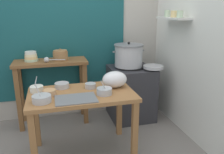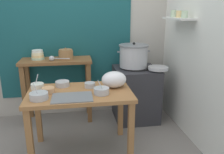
% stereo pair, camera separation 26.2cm
% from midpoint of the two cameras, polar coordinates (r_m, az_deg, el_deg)
% --- Properties ---
extents(ground_plane, '(9.00, 9.00, 0.00)m').
position_cam_midpoint_polar(ground_plane, '(2.80, -10.03, -17.72)').
color(ground_plane, gray).
extents(wall_back, '(4.40, 0.12, 2.60)m').
position_cam_midpoint_polar(wall_back, '(3.43, -11.48, 11.83)').
color(wall_back, '#B2ADA3').
rests_on(wall_back, ground).
extents(wall_right, '(0.30, 3.20, 2.60)m').
position_cam_midpoint_polar(wall_right, '(2.97, 16.62, 10.73)').
color(wall_right, silver).
rests_on(wall_right, ground).
extents(prep_table, '(1.10, 0.66, 0.72)m').
position_cam_midpoint_polar(prep_table, '(2.50, -10.44, -6.26)').
color(prep_table, '#9E6B3D').
rests_on(prep_table, ground).
extents(back_shelf_table, '(0.96, 0.40, 0.90)m').
position_cam_midpoint_polar(back_shelf_table, '(3.28, -16.94, 0.09)').
color(back_shelf_table, brown).
rests_on(back_shelf_table, ground).
extents(stove_block, '(0.60, 0.61, 0.78)m').
position_cam_midpoint_polar(stove_block, '(3.38, 2.46, -3.93)').
color(stove_block, '#2D2D33').
rests_on(stove_block, ground).
extents(steamer_pot, '(0.46, 0.41, 0.35)m').
position_cam_midpoint_polar(steamer_pot, '(3.24, 1.80, 5.34)').
color(steamer_pot, '#B7BABF').
rests_on(steamer_pot, stove_block).
extents(clay_pot, '(0.20, 0.20, 0.16)m').
position_cam_midpoint_polar(clay_pot, '(3.21, -14.93, 5.18)').
color(clay_pot, olive).
rests_on(clay_pot, back_shelf_table).
extents(bowl_stack_enamel, '(0.17, 0.17, 0.13)m').
position_cam_midpoint_polar(bowl_stack_enamel, '(3.26, -21.61, 4.66)').
color(bowl_stack_enamel, '#B7D1AD').
rests_on(bowl_stack_enamel, back_shelf_table).
extents(ladle, '(0.27, 0.10, 0.07)m').
position_cam_midpoint_polar(ladle, '(3.12, -18.03, 4.06)').
color(ladle, '#B7BABF').
rests_on(ladle, back_shelf_table).
extents(serving_tray, '(0.40, 0.28, 0.01)m').
position_cam_midpoint_polar(serving_tray, '(2.30, -12.18, -5.36)').
color(serving_tray, slate).
rests_on(serving_tray, prep_table).
extents(plastic_bag, '(0.28, 0.21, 0.18)m').
position_cam_midpoint_polar(plastic_bag, '(2.56, -2.28, -0.65)').
color(plastic_bag, white).
rests_on(plastic_bag, prep_table).
extents(wide_pan, '(0.27, 0.27, 0.04)m').
position_cam_midpoint_polar(wide_pan, '(3.18, 7.86, 2.44)').
color(wide_pan, '#B7BABF').
rests_on(wide_pan, stove_block).
extents(prep_bowl_0, '(0.12, 0.12, 0.06)m').
position_cam_midpoint_polar(prep_bowl_0, '(2.57, -8.27, -2.14)').
color(prep_bowl_0, '#B7BABF').
rests_on(prep_bowl_0, prep_table).
extents(prep_bowl_1, '(0.14, 0.14, 0.16)m').
position_cam_midpoint_polar(prep_bowl_1, '(2.60, -20.91, -2.76)').
color(prep_bowl_1, silver).
rests_on(prep_bowl_1, prep_table).
extents(prep_bowl_2, '(0.16, 0.16, 0.16)m').
position_cam_midpoint_polar(prep_bowl_2, '(2.37, -5.08, -3.51)').
color(prep_bowl_2, '#B7BABF').
rests_on(prep_bowl_2, prep_table).
extents(prep_bowl_3, '(0.13, 0.13, 0.06)m').
position_cam_midpoint_polar(prep_bowl_3, '(2.46, -18.21, -3.68)').
color(prep_bowl_3, tan).
rests_on(prep_bowl_3, prep_table).
extents(prep_bowl_4, '(0.18, 0.18, 0.18)m').
position_cam_midpoint_polar(prep_bowl_4, '(2.31, -20.16, -5.07)').
color(prep_bowl_4, '#B7BABF').
rests_on(prep_bowl_4, prep_table).
extents(prep_bowl_5, '(0.16, 0.16, 0.06)m').
position_cam_midpoint_polar(prep_bowl_5, '(2.64, -15.09, -2.02)').
color(prep_bowl_5, '#B7BABF').
rests_on(prep_bowl_5, prep_table).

